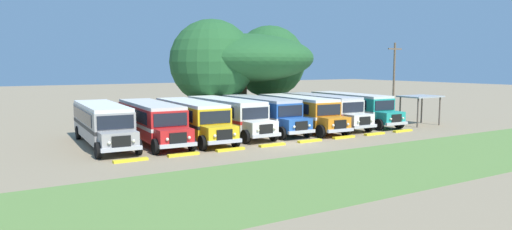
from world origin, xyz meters
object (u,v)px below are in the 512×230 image
object	(u,v)px
parked_bus_slot_4	(260,112)
parked_bus_slot_6	(321,109)
waiting_shelter	(420,99)
utility_pole	(394,80)
parked_bus_slot_0	(103,122)
parked_bus_slot_3	(227,114)
parked_bus_slot_1	(152,120)
parked_bus_slot_7	(352,107)
parked_bus_slot_5	(298,111)
broad_shade_tree	(240,60)
parked_bus_slot_2	(192,118)

from	to	relation	value
parked_bus_slot_4	parked_bus_slot_6	bearing A→B (deg)	87.75
waiting_shelter	utility_pole	bearing A→B (deg)	86.33
parked_bus_slot_0	parked_bus_slot_3	size ratio (longest dim) A/B	1.00
parked_bus_slot_4	parked_bus_slot_6	distance (m)	6.40
parked_bus_slot_1	utility_pole	size ratio (longest dim) A/B	1.42
parked_bus_slot_7	utility_pole	world-z (taller)	utility_pole
parked_bus_slot_4	parked_bus_slot_5	world-z (taller)	same
parked_bus_slot_0	utility_pole	bearing A→B (deg)	90.46
parked_bus_slot_3	broad_shade_tree	distance (m)	12.08
parked_bus_slot_1	parked_bus_slot_5	size ratio (longest dim) A/B	1.00
parked_bus_slot_0	parked_bus_slot_6	bearing A→B (deg)	92.24
parked_bus_slot_2	parked_bus_slot_7	bearing A→B (deg)	94.16
parked_bus_slot_1	parked_bus_slot_7	bearing A→B (deg)	93.59
parked_bus_slot_4	parked_bus_slot_2	bearing A→B (deg)	-82.45
parked_bus_slot_0	parked_bus_slot_2	bearing A→B (deg)	85.42
parked_bus_slot_5	parked_bus_slot_3	bearing A→B (deg)	-94.16
broad_shade_tree	utility_pole	size ratio (longest dim) A/B	2.17
parked_bus_slot_3	parked_bus_slot_4	bearing A→B (deg)	90.52
parked_bus_slot_4	broad_shade_tree	distance (m)	10.67
parked_bus_slot_3	parked_bus_slot_6	xyz separation A→B (m)	(9.60, -0.16, 0.00)
parked_bus_slot_6	utility_pole	size ratio (longest dim) A/B	1.42
parked_bus_slot_0	parked_bus_slot_3	xyz separation A→B (m)	(9.74, 0.02, 0.00)
parked_bus_slot_1	parked_bus_slot_7	size ratio (longest dim) A/B	1.00
parked_bus_slot_7	utility_pole	bearing A→B (deg)	82.33
parked_bus_slot_1	parked_bus_slot_3	distance (m)	6.44
parked_bus_slot_0	waiting_shelter	bearing A→B (deg)	83.45
parked_bus_slot_1	parked_bus_slot_3	world-z (taller)	same
parked_bus_slot_4	broad_shade_tree	xyz separation A→B (m)	(3.21, 9.13, 4.49)
parked_bus_slot_0	parked_bus_slot_5	distance (m)	16.26
parked_bus_slot_1	parked_bus_slot_3	bearing A→B (deg)	97.55
parked_bus_slot_4	utility_pole	size ratio (longest dim) A/B	1.41
parked_bus_slot_2	parked_bus_slot_4	world-z (taller)	same
parked_bus_slot_1	parked_bus_slot_4	size ratio (longest dim) A/B	1.00
parked_bus_slot_1	waiting_shelter	size ratio (longest dim) A/B	3.03
waiting_shelter	broad_shade_tree	bearing A→B (deg)	129.58
parked_bus_slot_2	parked_bus_slot_6	bearing A→B (deg)	95.03
parked_bus_slot_3	utility_pole	xyz separation A→B (m)	(17.93, -1.08, 2.51)
parked_bus_slot_2	utility_pole	size ratio (longest dim) A/B	1.42
parked_bus_slot_1	parked_bus_slot_6	distance (m)	16.03
parked_bus_slot_4	parked_bus_slot_7	distance (m)	10.04
parked_bus_slot_2	parked_bus_slot_5	bearing A→B (deg)	92.17
utility_pole	parked_bus_slot_2	bearing A→B (deg)	179.31
parked_bus_slot_3	parked_bus_slot_7	size ratio (longest dim) A/B	1.00
parked_bus_slot_6	broad_shade_tree	xyz separation A→B (m)	(-3.19, 9.36, 4.49)
parked_bus_slot_7	broad_shade_tree	xyz separation A→B (m)	(-6.83, 9.43, 4.49)
parked_bus_slot_3	parked_bus_slot_7	distance (m)	13.24
parked_bus_slot_6	waiting_shelter	world-z (taller)	parked_bus_slot_6
parked_bus_slot_3	parked_bus_slot_4	distance (m)	3.21
parked_bus_slot_3	utility_pole	distance (m)	18.14
parked_bus_slot_6	parked_bus_slot_7	distance (m)	3.64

